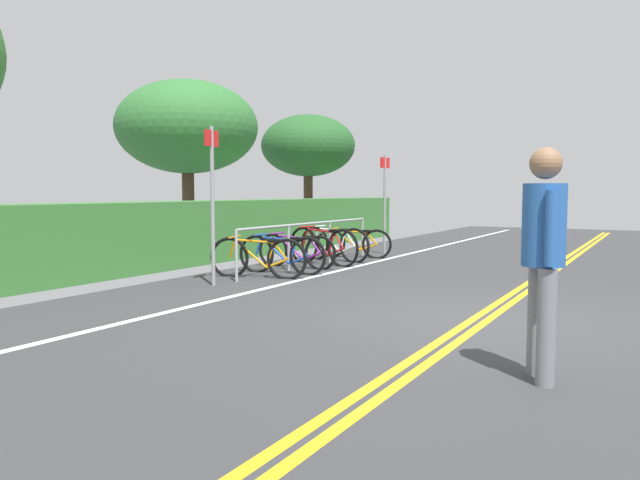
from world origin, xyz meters
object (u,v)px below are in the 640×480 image
at_px(pedestrian, 543,247).
at_px(sign_post_far, 385,195).
at_px(tree_mid, 187,128).
at_px(bicycle_2, 296,251).
at_px(sign_post_near, 212,191).
at_px(bicycle_4, 334,244).
at_px(tree_far_right, 308,146).
at_px(bike_rack, 310,234).
at_px(bicycle_5, 354,243).
at_px(bicycle_1, 282,254).
at_px(bicycle_0, 258,258).
at_px(bicycle_3, 323,246).

distance_m(pedestrian, sign_post_far, 9.67).
height_order(pedestrian, tree_mid, tree_mid).
xyz_separation_m(bicycle_2, sign_post_near, (-2.54, -0.06, 1.13)).
height_order(bicycle_4, tree_far_right, tree_far_right).
xyz_separation_m(bike_rack, bicycle_4, (1.07, 0.05, -0.28)).
distance_m(sign_post_near, tree_mid, 6.29).
height_order(bicycle_5, pedestrian, pedestrian).
relative_size(bicycle_2, sign_post_near, 0.71).
bearing_deg(tree_far_right, bike_rack, -149.38).
distance_m(bicycle_2, bicycle_4, 1.40).
relative_size(bicycle_2, tree_far_right, 0.46).
xyz_separation_m(bicycle_1, bicycle_5, (2.99, 0.05, -0.02)).
xyz_separation_m(bicycle_5, sign_post_near, (-4.71, 0.09, 1.13)).
relative_size(bike_rack, bicycle_1, 2.79).
bearing_deg(pedestrian, tree_far_right, 37.28).
distance_m(bike_rack, bicycle_1, 1.18).
relative_size(bicycle_0, bicycle_1, 1.00).
xyz_separation_m(bicycle_1, bicycle_4, (2.22, 0.13, 0.02)).
distance_m(bicycle_2, sign_post_far, 3.45).
height_order(bicycle_4, bicycle_5, bicycle_4).
xyz_separation_m(bicycle_1, bicycle_3, (1.51, 0.01, 0.03)).
relative_size(bicycle_1, bicycle_3, 0.96).
bearing_deg(bike_rack, bicycle_1, -175.93).
bearing_deg(bicycle_0, bicycle_3, -0.88).
distance_m(bike_rack, bicycle_3, 0.46).
height_order(bicycle_3, sign_post_far, sign_post_far).
bearing_deg(tree_mid, sign_post_near, -135.38).
xyz_separation_m(bicycle_0, sign_post_near, (-1.05, 0.09, 1.11)).
height_order(sign_post_near, tree_far_right, tree_far_right).
bearing_deg(bicycle_3, sign_post_near, 177.76).
relative_size(bicycle_3, sign_post_far, 0.77).
bearing_deg(sign_post_near, sign_post_far, -3.35).
xyz_separation_m(bicycle_0, bicycle_3, (2.18, -0.03, 0.03)).
bearing_deg(bicycle_4, tree_mid, 84.69).
bearing_deg(bicycle_4, bike_rack, -177.59).
bearing_deg(bicycle_3, bicycle_0, 179.12).
bearing_deg(bicycle_4, bicycle_3, -170.55).
bearing_deg(bicycle_5, bicycle_4, 174.32).
bearing_deg(sign_post_near, tree_mid, 44.62).
relative_size(sign_post_near, sign_post_far, 1.06).
relative_size(bicycle_1, tree_far_right, 0.45).
bearing_deg(bicycle_5, pedestrian, -144.72).
xyz_separation_m(bicycle_4, tree_mid, (0.40, 4.29, 2.65)).
height_order(bicycle_2, sign_post_far, sign_post_far).
bearing_deg(bicycle_3, tree_mid, 75.93).
bearing_deg(pedestrian, bicycle_1, 50.01).
relative_size(bicycle_3, tree_far_right, 0.47).
bearing_deg(tree_far_right, bicycle_5, -139.59).
bearing_deg(sign_post_near, bicycle_3, -2.24).
xyz_separation_m(bike_rack, bicycle_1, (-1.14, -0.08, -0.30)).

